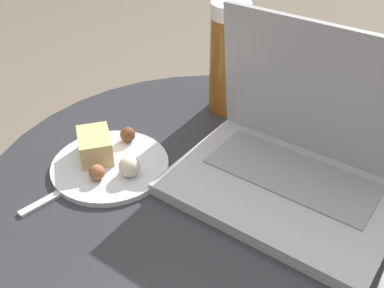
{
  "coord_description": "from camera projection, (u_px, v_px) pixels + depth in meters",
  "views": [
    {
      "loc": [
        0.25,
        -0.46,
        1.02
      ],
      "look_at": [
        -0.04,
        -0.01,
        0.65
      ],
      "focal_mm": 42.0,
      "sensor_mm": 36.0,
      "label": 1
    }
  ],
  "objects": [
    {
      "name": "snack_plate",
      "position": [
        108.0,
        159.0,
        0.71
      ],
      "size": [
        0.19,
        0.19,
        0.05
      ],
      "color": "silver",
      "rests_on": "table"
    },
    {
      "name": "table",
      "position": [
        215.0,
        252.0,
        0.77
      ],
      "size": [
        0.73,
        0.73,
        0.58
      ],
      "color": "#9E9EA3",
      "rests_on": "ground_plane"
    },
    {
      "name": "laptop",
      "position": [
        294.0,
        158.0,
        0.66
      ],
      "size": [
        0.33,
        0.24,
        0.24
      ],
      "color": "#B2B2B7",
      "rests_on": "table"
    },
    {
      "name": "fork",
      "position": [
        80.0,
        182.0,
        0.68
      ],
      "size": [
        0.05,
        0.17,
        0.0
      ],
      "color": "silver",
      "rests_on": "table"
    },
    {
      "name": "beer_glass",
      "position": [
        229.0,
        59.0,
        0.81
      ],
      "size": [
        0.07,
        0.07,
        0.2
      ],
      "color": "brown",
      "rests_on": "table"
    }
  ]
}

